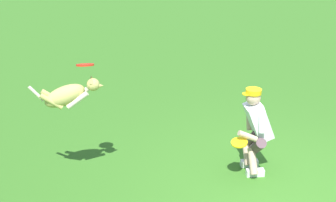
# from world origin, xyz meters

# --- Properties ---
(ground_plane) EXTENTS (60.00, 60.00, 0.00)m
(ground_plane) POSITION_xyz_m (0.00, 0.00, 0.00)
(ground_plane) COLOR #346B21
(person) EXTENTS (0.57, 0.65, 1.29)m
(person) POSITION_xyz_m (0.22, -0.65, 0.70)
(person) COLOR silver
(person) RESTS_ON ground_plane
(dog) EXTENTS (0.98, 0.28, 0.47)m
(dog) POSITION_xyz_m (2.80, -0.56, 1.33)
(dog) COLOR tan
(frisbee_flying) EXTENTS (0.24, 0.23, 0.07)m
(frisbee_flying) POSITION_xyz_m (2.56, -0.58, 1.74)
(frisbee_flying) COLOR red
(frisbee_held) EXTENTS (0.29, 0.29, 0.09)m
(frisbee_held) POSITION_xyz_m (0.51, -0.39, 0.61)
(frisbee_held) COLOR yellow
(frisbee_held) RESTS_ON person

